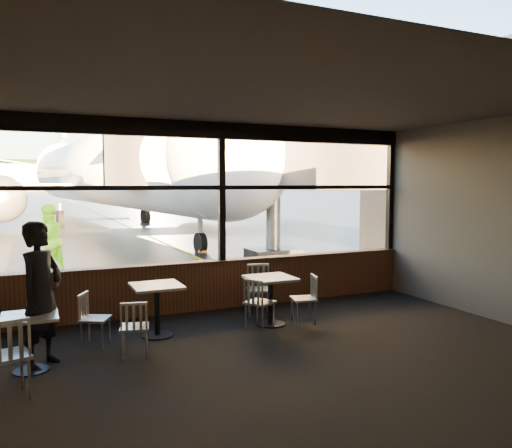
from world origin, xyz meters
TOP-DOWN VIEW (x-y plane):
  - ground_plane at (0.00, 120.00)m, footprint 520.00×520.00m
  - carpet_floor at (0.00, -3.00)m, footprint 8.00×6.00m
  - ceiling at (0.00, -3.00)m, footprint 8.00×6.00m
  - wall_right at (4.00, -3.00)m, footprint 0.04×6.00m
  - wall_back at (0.00, -6.00)m, footprint 8.00×0.04m
  - window_sill at (0.00, 0.00)m, footprint 8.00×0.28m
  - window_header at (0.00, 0.00)m, footprint 8.00×0.18m
  - mullion_centre at (0.00, 0.00)m, footprint 0.12×0.12m
  - mullion_right at (3.95, 0.00)m, footprint 0.12×0.12m
  - window_transom at (0.00, 0.00)m, footprint 8.00×0.10m
  - airliner at (0.72, 20.52)m, footprint 35.95×41.67m
  - jet_bridge at (3.60, 5.50)m, footprint 9.44×11.54m
  - cafe_table_near at (0.34, -1.42)m, footprint 0.75×0.75m
  - cafe_table_mid at (-1.54, -1.27)m, footprint 0.74×0.74m
  - cafe_table_left at (-3.33, -2.06)m, footprint 0.66×0.66m
  - chair_near_e at (0.89, -1.57)m, footprint 0.55×0.55m
  - chair_near_w at (0.09, -1.53)m, footprint 0.64×0.64m
  - chair_near_n at (0.42, -0.77)m, footprint 0.64×0.64m
  - chair_mid_s at (-2.03, -2.03)m, footprint 0.53×0.53m
  - chair_mid_w at (-2.47, -1.36)m, footprint 0.58×0.58m
  - chair_left_s at (-3.56, -2.83)m, footprint 0.62×0.62m
  - passenger at (-3.18, -1.92)m, footprint 0.78×0.82m
  - ground_crew at (-2.92, 4.91)m, footprint 1.14×1.10m
  - cone_nose at (2.08, 7.60)m, footprint 0.33×0.33m
  - terminal_annex at (10.00, 2.50)m, footprint 5.00×7.00m
  - hangar_mid at (0.00, 185.00)m, footprint 38.00×15.00m
  - hangar_right at (60.00, 178.00)m, footprint 50.00×20.00m
  - fuel_tank_c at (-10.00, 182.00)m, footprint 8.00×8.00m
  - treeline at (0.00, 210.00)m, footprint 360.00×3.00m

SIDE VIEW (x-z plane):
  - ground_plane at x=0.00m, z-range 0.00..0.00m
  - carpet_floor at x=0.00m, z-range 0.01..0.01m
  - cone_nose at x=2.08m, z-range 0.00..0.46m
  - cafe_table_left at x=-3.33m, z-range 0.00..0.73m
  - chair_mid_w at x=-2.47m, z-range 0.00..0.80m
  - chair_mid_s at x=-2.03m, z-range 0.00..0.80m
  - cafe_table_mid at x=-1.54m, z-range 0.00..0.82m
  - cafe_table_near at x=0.34m, z-range 0.00..0.82m
  - chair_near_e at x=0.89m, z-range 0.00..0.83m
  - chair_near_w at x=0.09m, z-range 0.00..0.85m
  - window_sill at x=0.00m, z-range 0.00..0.90m
  - chair_near_n at x=0.42m, z-range 0.00..0.92m
  - chair_left_s at x=-3.56m, z-range 0.00..0.94m
  - ground_crew at x=-2.92m, z-range 0.00..1.85m
  - passenger at x=-3.18m, z-range 0.00..1.89m
  - wall_right at x=4.00m, z-range 0.00..3.50m
  - wall_back at x=0.00m, z-range 0.00..3.50m
  - mullion_centre at x=0.00m, z-range 0.90..3.50m
  - mullion_right at x=3.95m, z-range 0.90..3.50m
  - window_transom at x=0.00m, z-range 2.26..2.34m
  - jet_bridge at x=3.60m, z-range 0.00..5.04m
  - terminal_annex at x=10.00m, z-range 0.00..6.00m
  - fuel_tank_c at x=-10.00m, z-range 0.00..6.00m
  - window_header at x=0.00m, z-range 3.20..3.50m
  - ceiling at x=0.00m, z-range 3.48..3.52m
  - hangar_mid at x=0.00m, z-range 0.00..10.00m
  - airliner at x=0.72m, z-range 0.00..11.77m
  - hangar_right at x=60.00m, z-range 0.00..12.00m
  - treeline at x=0.00m, z-range 0.00..12.00m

